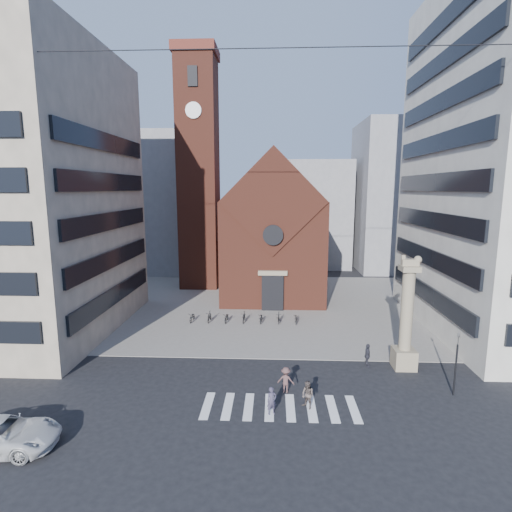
# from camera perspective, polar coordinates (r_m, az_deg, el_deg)

# --- Properties ---
(ground) EXTENTS (120.00, 120.00, 0.00)m
(ground) POSITION_cam_1_polar(r_m,az_deg,el_deg) (29.22, 2.21, -17.77)
(ground) COLOR black
(ground) RESTS_ON ground
(piazza) EXTENTS (46.00, 30.00, 0.05)m
(piazza) POSITION_cam_1_polar(r_m,az_deg,el_deg) (46.90, 2.38, -6.99)
(piazza) COLOR gray
(piazza) RESTS_ON ground
(zebra_crossing) EXTENTS (10.20, 3.20, 0.01)m
(zebra_crossing) POSITION_cam_1_polar(r_m,az_deg,el_deg) (26.59, 3.43, -20.75)
(zebra_crossing) COLOR white
(zebra_crossing) RESTS_ON ground
(church) EXTENTS (12.00, 16.65, 18.00)m
(church) POSITION_cam_1_polar(r_m,az_deg,el_deg) (51.26, 2.47, 3.52)
(church) COLOR #5F2A1D
(church) RESTS_ON ground
(campanile) EXTENTS (5.50, 5.50, 31.20)m
(campanile) POSITION_cam_1_polar(r_m,az_deg,el_deg) (54.91, -8.19, 11.94)
(campanile) COLOR #5F2A1D
(campanile) RESTS_ON ground
(building_left) EXTENTS (18.00, 20.00, 26.00)m
(building_left) POSITION_cam_1_polar(r_m,az_deg,el_deg) (43.27, -31.57, 7.64)
(building_left) COLOR tan
(building_left) RESTS_ON ground
(bg_block_left) EXTENTS (16.00, 14.00, 22.00)m
(bg_block_left) POSITION_cam_1_polar(r_m,az_deg,el_deg) (68.97, -14.48, 7.31)
(bg_block_left) COLOR gray
(bg_block_left) RESTS_ON ground
(bg_block_mid) EXTENTS (14.00, 12.00, 18.00)m
(bg_block_mid) POSITION_cam_1_polar(r_m,az_deg,el_deg) (71.32, 7.37, 6.00)
(bg_block_mid) COLOR gray
(bg_block_mid) RESTS_ON ground
(bg_block_right) EXTENTS (16.00, 14.00, 24.00)m
(bg_block_right) POSITION_cam_1_polar(r_m,az_deg,el_deg) (71.39, 20.65, 7.88)
(bg_block_right) COLOR gray
(bg_block_right) RESTS_ON ground
(lion_column) EXTENTS (1.63, 1.60, 8.68)m
(lion_column) POSITION_cam_1_polar(r_m,az_deg,el_deg) (32.18, 20.65, -9.09)
(lion_column) COLOR gray
(lion_column) RESTS_ON ground
(traffic_light) EXTENTS (0.13, 0.16, 4.30)m
(traffic_light) POSITION_cam_1_polar(r_m,az_deg,el_deg) (29.80, 26.68, -13.43)
(traffic_light) COLOR black
(traffic_light) RESTS_ON ground
(white_car) EXTENTS (6.03, 3.03, 1.64)m
(white_car) POSITION_cam_1_polar(r_m,az_deg,el_deg) (26.30, -32.72, -20.70)
(white_car) COLOR silver
(white_car) RESTS_ON ground
(pedestrian_0) EXTENTS (0.74, 0.63, 1.70)m
(pedestrian_0) POSITION_cam_1_polar(r_m,az_deg,el_deg) (25.51, 2.26, -19.97)
(pedestrian_0) COLOR #373346
(pedestrian_0) RESTS_ON ground
(pedestrian_1) EXTENTS (1.06, 1.06, 1.74)m
(pedestrian_1) POSITION_cam_1_polar(r_m,az_deg,el_deg) (26.24, 7.41, -19.09)
(pedestrian_1) COLOR #504540
(pedestrian_1) RESTS_ON ground
(pedestrian_2) EXTENTS (0.56, 1.11, 1.83)m
(pedestrian_2) POSITION_cam_1_polar(r_m,az_deg,el_deg) (32.34, 15.64, -13.54)
(pedestrian_2) COLOR #2B2B33
(pedestrian_2) RESTS_ON ground
(pedestrian_3) EXTENTS (1.23, 0.85, 1.75)m
(pedestrian_3) POSITION_cam_1_polar(r_m,az_deg,el_deg) (27.84, 4.28, -17.24)
(pedestrian_3) COLOR #4E3534
(pedestrian_3) RESTS_ON ground
(scooter_0) EXTENTS (0.70, 1.81, 0.93)m
(scooter_0) POSITION_cam_1_polar(r_m,az_deg,el_deg) (41.61, -9.10, -8.59)
(scooter_0) COLOR black
(scooter_0) RESTS_ON piazza
(scooter_1) EXTENTS (0.57, 1.75, 1.04)m
(scooter_1) POSITION_cam_1_polar(r_m,az_deg,el_deg) (41.28, -6.68, -8.60)
(scooter_1) COLOR black
(scooter_1) RESTS_ON piazza
(scooter_2) EXTENTS (0.70, 1.81, 0.93)m
(scooter_2) POSITION_cam_1_polar(r_m,az_deg,el_deg) (41.06, -4.22, -8.74)
(scooter_2) COLOR black
(scooter_2) RESTS_ON piazza
(scooter_3) EXTENTS (0.57, 1.75, 1.04)m
(scooter_3) POSITION_cam_1_polar(r_m,az_deg,el_deg) (40.88, -1.74, -8.73)
(scooter_3) COLOR black
(scooter_3) RESTS_ON piazza
(scooter_4) EXTENTS (0.70, 1.81, 0.93)m
(scooter_4) POSITION_cam_1_polar(r_m,az_deg,el_deg) (40.80, 0.75, -8.83)
(scooter_4) COLOR black
(scooter_4) RESTS_ON piazza
(scooter_5) EXTENTS (0.57, 1.75, 1.04)m
(scooter_5) POSITION_cam_1_polar(r_m,az_deg,el_deg) (40.77, 3.26, -8.79)
(scooter_5) COLOR black
(scooter_5) RESTS_ON piazza
(scooter_6) EXTENTS (0.70, 1.81, 0.93)m
(scooter_6) POSITION_cam_1_polar(r_m,az_deg,el_deg) (40.85, 5.76, -8.86)
(scooter_6) COLOR black
(scooter_6) RESTS_ON piazza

